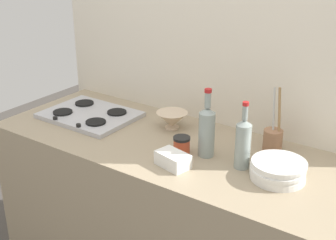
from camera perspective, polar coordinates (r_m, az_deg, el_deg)
The scene contains 10 objects.
counter_block at distance 2.47m, azimuth -0.00°, elevation -12.31°, with size 1.80×0.70×0.90m, color tan.
backsplash_panel at distance 2.44m, azimuth 5.12°, elevation 6.03°, with size 1.90×0.06×2.34m, color beige.
stovetop_hob at distance 2.57m, azimuth -9.60°, elevation 0.64°, with size 0.49×0.37×0.04m.
plate_stack at distance 1.97m, azimuth 13.39°, elevation -6.03°, with size 0.23×0.23×0.08m.
wine_bottle_leftmost at distance 2.08m, azimuth 4.80°, elevation -1.24°, with size 0.07×0.07×0.32m.
wine_bottle_mid_left at distance 1.99m, azimuth 9.23°, elevation -2.75°, with size 0.07×0.07×0.30m.
mixing_bowl at distance 2.38m, azimuth 0.50°, elevation 0.04°, with size 0.16×0.16×0.09m.
butter_dish at distance 2.01m, azimuth 0.60°, elevation -4.91°, with size 0.15×0.09×0.06m, color white.
utensil_crock at distance 2.20m, azimuth 12.81°, elevation -2.22°, with size 0.09×0.09×0.31m.
condiment_jar_front at distance 2.12m, azimuth 1.69°, elevation -3.10°, with size 0.08×0.08×0.08m.
Camera 1 is at (1.15, -1.66, 1.87)m, focal length 49.47 mm.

